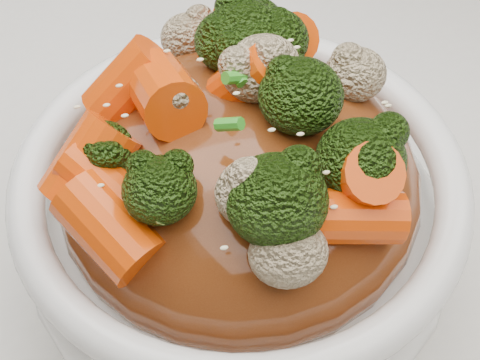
{
  "coord_description": "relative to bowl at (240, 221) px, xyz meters",
  "views": [
    {
      "loc": [
        -0.11,
        -0.26,
        1.13
      ],
      "look_at": [
        -0.05,
        -0.02,
        0.83
      ],
      "focal_mm": 55.0,
      "sensor_mm": 36.0,
      "label": 1
    }
  ],
  "objects": [
    {
      "name": "carrots",
      "position": [
        -0.0,
        -0.0,
        0.1
      ],
      "size": [
        0.24,
        0.24,
        0.06
      ],
      "primitive_type": null,
      "rotation": [
        0.0,
        0.0,
        -0.35
      ],
      "color": "#EB4807",
      "rests_on": "sauce_base"
    },
    {
      "name": "cauliflower",
      "position": [
        -0.0,
        -0.0,
        0.1
      ],
      "size": [
        0.24,
        0.24,
        0.04
      ],
      "primitive_type": null,
      "rotation": [
        0.0,
        0.0,
        -0.35
      ],
      "color": "tan",
      "rests_on": "sauce_base"
    },
    {
      "name": "scallions",
      "position": [
        0.0,
        0.0,
        0.1
      ],
      "size": [
        0.18,
        0.18,
        0.02
      ],
      "primitive_type": null,
      "rotation": [
        0.0,
        0.0,
        -0.35
      ],
      "color": "#309522",
      "rests_on": "sauce_base"
    },
    {
      "name": "tablecloth",
      "position": [
        0.05,
        0.02,
        -0.07
      ],
      "size": [
        1.2,
        0.8,
        0.04
      ],
      "primitive_type": "cube",
      "color": "silver",
      "rests_on": "dining_table"
    },
    {
      "name": "bowl",
      "position": [
        0.0,
        0.0,
        0.0
      ],
      "size": [
        0.31,
        0.31,
        0.09
      ],
      "primitive_type": null,
      "rotation": [
        0.0,
        0.0,
        -0.35
      ],
      "color": "white",
      "rests_on": "tablecloth"
    },
    {
      "name": "broccoli",
      "position": [
        -0.0,
        -0.0,
        0.1
      ],
      "size": [
        0.24,
        0.24,
        0.05
      ],
      "primitive_type": null,
      "rotation": [
        0.0,
        0.0,
        -0.35
      ],
      "color": "black",
      "rests_on": "sauce_base"
    },
    {
      "name": "sauce_base",
      "position": [
        -0.0,
        -0.0,
        0.03
      ],
      "size": [
        0.24,
        0.24,
        0.1
      ],
      "primitive_type": "ellipsoid",
      "rotation": [
        0.0,
        0.0,
        -0.35
      ],
      "color": "#662E11",
      "rests_on": "bowl"
    },
    {
      "name": "sesame_seeds",
      "position": [
        0.0,
        0.0,
        0.1
      ],
      "size": [
        0.22,
        0.22,
        0.01
      ],
      "primitive_type": null,
      "rotation": [
        0.0,
        0.0,
        -0.35
      ],
      "color": "#F6E7AF",
      "rests_on": "sauce_base"
    }
  ]
}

